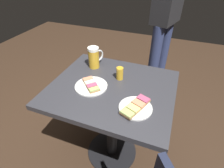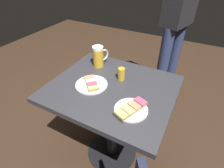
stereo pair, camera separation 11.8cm
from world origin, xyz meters
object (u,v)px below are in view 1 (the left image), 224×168
(plate_near, at_px, (135,107))
(plate_far, at_px, (91,86))
(beer_glass_small, at_px, (120,73))
(patron_standing, at_px, (165,18))
(beer_mug, at_px, (94,57))

(plate_near, relative_size, plate_far, 0.99)
(plate_far, xyz_separation_m, beer_glass_small, (0.15, 0.16, 0.04))
(beer_glass_small, bearing_deg, plate_near, -54.08)
(plate_far, height_order, beer_glass_small, beer_glass_small)
(plate_far, height_order, patron_standing, patron_standing)
(plate_near, distance_m, patron_standing, 1.07)
(plate_near, bearing_deg, patron_standing, 90.14)
(plate_near, xyz_separation_m, beer_mug, (-0.42, 0.34, 0.07))
(plate_far, bearing_deg, beer_glass_small, 46.83)
(patron_standing, bearing_deg, plate_far, -2.91)
(plate_far, distance_m, beer_mug, 0.27)
(beer_glass_small, distance_m, patron_standing, 0.83)
(plate_near, distance_m, plate_far, 0.35)
(plate_far, relative_size, beer_mug, 1.33)
(patron_standing, bearing_deg, plate_near, 16.37)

